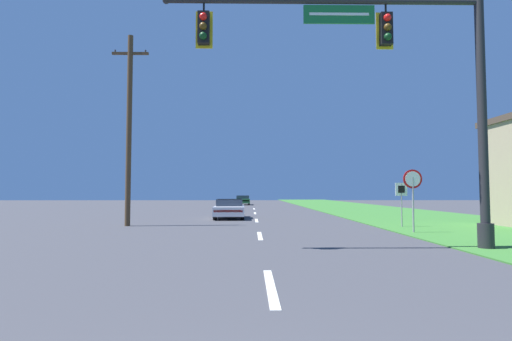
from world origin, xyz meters
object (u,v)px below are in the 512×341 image
route_sign_post (401,194)px  car_ahead (230,209)px  far_car (243,200)px  utility_pole_near (129,126)px  stop_sign (413,186)px  signal_mast (404,79)px

route_sign_post → car_ahead: bearing=141.7°
car_ahead → far_car: bearing=89.3°
route_sign_post → utility_pole_near: (-12.98, 1.02, 3.33)m
far_car → utility_pole_near: bearing=-98.8°
car_ahead → stop_sign: size_ratio=1.78×
car_ahead → utility_pole_near: 8.39m
utility_pole_near → far_car: bearing=81.2°
signal_mast → car_ahead: size_ratio=2.15×
car_ahead → stop_sign: 12.11m
stop_sign → utility_pole_near: utility_pole_near is taller
signal_mast → car_ahead: 15.42m
far_car → route_sign_post: bearing=-76.5°
far_car → utility_pole_near: size_ratio=0.45×
stop_sign → route_sign_post: size_ratio=1.23×
car_ahead → far_car: (0.32, 26.67, -0.00)m
car_ahead → utility_pole_near: size_ratio=0.47×
car_ahead → far_car: same height
signal_mast → car_ahead: (-5.79, 13.61, -4.34)m
signal_mast → far_car: bearing=97.7°
utility_pole_near → route_sign_post: bearing=-4.5°
signal_mast → utility_pole_near: bearing=142.3°
stop_sign → utility_pole_near: size_ratio=0.27×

